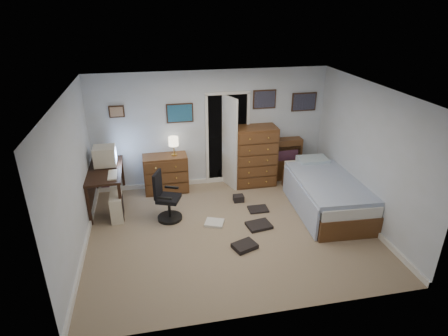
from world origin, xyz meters
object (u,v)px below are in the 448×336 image
Objects in this scene: tall_dresser at (255,156)px; bed at (326,193)px; office_chair at (166,201)px; low_dresser at (166,173)px; computer_desk at (100,178)px.

bed is (1.07, -1.34, -0.32)m from tall_dresser.
low_dresser is (0.06, 1.15, 0.04)m from office_chair.
low_dresser is 0.69× the size of tall_dresser.
low_dresser is at bearing 107.81° from office_chair.
office_chair is 1.04× the size of low_dresser.
low_dresser is 1.96m from tall_dresser.
bed is (4.28, -0.94, -0.28)m from computer_desk.
low_dresser reaches higher than computer_desk.
computer_desk is at bearing -162.49° from low_dresser.
office_chair reaches higher than computer_desk.
office_chair is at bearing 178.88° from bed.
low_dresser reaches higher than bed.
low_dresser is 0.40× the size of bed.
low_dresser is at bearing 17.22° from computer_desk.
office_chair is 2.32m from tall_dresser.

